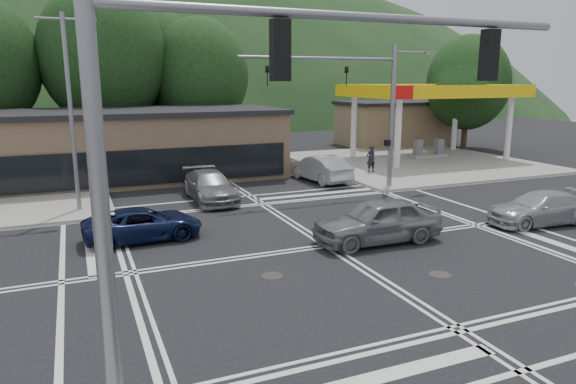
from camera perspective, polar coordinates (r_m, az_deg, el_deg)
name	(u,v)px	position (r m, az deg, el deg)	size (l,w,h in m)	color
ground	(327,246)	(19.46, 4.41, -5.99)	(120.00, 120.00, 0.00)	black
sidewalk_ne	(415,162)	(39.68, 13.88, 3.27)	(16.00, 16.00, 0.15)	gray
gas_station_canopy	(432,94)	(41.23, 15.68, 10.45)	(12.32, 8.34, 5.75)	silver
convenience_store	(395,125)	(50.44, 11.82, 7.34)	(10.00, 6.00, 3.80)	#846B4F
commercial_row	(83,149)	(33.65, -21.82, 4.47)	(24.00, 8.00, 4.00)	brown
hill_north	(118,111)	(106.91, -18.40, 8.50)	(252.00, 126.00, 140.00)	#183619
tree_n_b	(103,56)	(40.51, -19.85, 14.05)	(9.00, 9.00, 12.98)	#382619
tree_n_c	(200,75)	(41.50, -9.79, 12.73)	(7.60, 7.60, 10.87)	#382619
tree_n_e	(152,67)	(44.88, -14.86, 13.30)	(8.40, 8.40, 11.98)	#382619
tree_ne	(468,83)	(48.80, 19.37, 11.39)	(7.20, 7.20, 9.99)	#382619
streetlight_nw	(71,104)	(25.42, -22.93, 9.01)	(2.50, 0.25, 9.00)	slate
signal_mast_ne	(374,99)	(29.06, 9.49, 10.16)	(11.65, 0.30, 8.00)	slate
signal_mast_sw	(213,143)	(8.52, -8.31, 5.46)	(9.14, 0.28, 8.00)	slate
car_blue_west	(143,224)	(20.75, -15.79, -3.45)	(2.08, 4.51, 1.25)	#0C1638
car_grey_center	(377,221)	(19.91, 9.88, -3.15)	(2.02, 5.01, 1.71)	slate
car_silver_east	(540,208)	(24.68, 26.21, -1.62)	(1.94, 4.77, 1.38)	#9A9CA0
car_queue_a	(320,168)	(31.49, 3.56, 2.65)	(1.71, 4.89, 1.61)	#9EA1A5
car_queue_b	(228,159)	(35.18, -6.70, 3.69)	(2.00, 4.98, 1.70)	silver
car_northbound	(210,186)	(26.72, -8.66, 0.64)	(2.09, 5.15, 1.49)	slate
pedestrian	(371,159)	(34.06, 9.20, 3.65)	(0.65, 0.42, 1.77)	black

